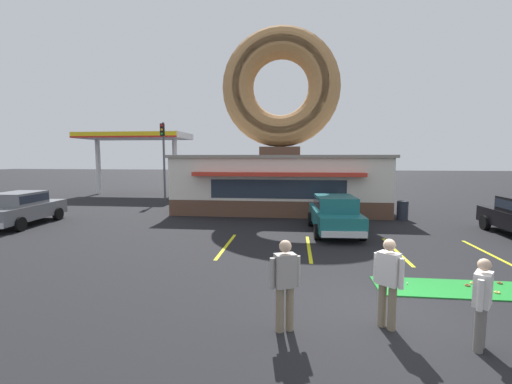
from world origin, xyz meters
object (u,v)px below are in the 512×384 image
at_px(pedestrian_blue_sweater_man, 388,279).
at_px(trash_bin, 402,210).
at_px(pedestrian_hooded_kid, 482,300).
at_px(traffic_light_pole, 163,151).
at_px(car_grey, 21,207).
at_px(pedestrian_leather_jacket_man, 285,281).
at_px(golf_ball, 407,283).
at_px(car_teal, 335,213).

bearing_deg(pedestrian_blue_sweater_man, trash_bin, 72.18).
bearing_deg(pedestrian_hooded_kid, traffic_light_pole, 124.49).
distance_m(car_grey, pedestrian_leather_jacket_man, 15.35).
distance_m(car_grey, pedestrian_blue_sweater_man, 16.82).
bearing_deg(car_grey, pedestrian_hooded_kid, -28.74).
relative_size(car_grey, trash_bin, 4.80).
bearing_deg(trash_bin, car_grey, -168.95).
bearing_deg(trash_bin, pedestrian_blue_sweater_man, -107.82).
xyz_separation_m(golf_ball, trash_bin, (2.70, 9.52, 0.45)).
bearing_deg(pedestrian_leather_jacket_man, traffic_light_pole, 117.41).
bearing_deg(trash_bin, car_teal, -137.47).
xyz_separation_m(golf_ball, pedestrian_hooded_kid, (0.27, -2.88, 0.81)).
relative_size(car_grey, pedestrian_blue_sweater_man, 2.71).
bearing_deg(pedestrian_leather_jacket_man, car_grey, 146.16).
bearing_deg(traffic_light_pole, pedestrian_hooded_kid, -55.51).
bearing_deg(traffic_light_pole, car_grey, -107.61).
height_order(car_grey, pedestrian_blue_sweater_man, pedestrian_blue_sweater_man).
xyz_separation_m(pedestrian_hooded_kid, trash_bin, (2.44, 12.41, -0.37)).
xyz_separation_m(car_grey, pedestrian_blue_sweater_man, (14.68, -8.22, 0.09)).
bearing_deg(trash_bin, pedestrian_leather_jacket_man, -115.21).
bearing_deg(pedestrian_hooded_kid, pedestrian_leather_jacket_man, 175.67).
height_order(car_teal, pedestrian_leather_jacket_man, pedestrian_leather_jacket_man).
bearing_deg(pedestrian_leather_jacket_man, golf_ball, 41.10).
bearing_deg(trash_bin, golf_ball, -105.85).
height_order(golf_ball, pedestrian_blue_sweater_man, pedestrian_blue_sweater_man).
bearing_deg(car_teal, traffic_light_pole, 139.21).
bearing_deg(traffic_light_pole, trash_bin, -22.50).
height_order(pedestrian_hooded_kid, trash_bin, pedestrian_hooded_kid).
bearing_deg(car_grey, golf_ball, -20.55).
xyz_separation_m(car_grey, pedestrian_leather_jacket_man, (12.75, -8.55, 0.09)).
height_order(pedestrian_leather_jacket_man, trash_bin, pedestrian_leather_jacket_man).
xyz_separation_m(pedestrian_leather_jacket_man, trash_bin, (5.72, 12.16, -0.47)).
distance_m(car_teal, traffic_light_pole, 15.40).
distance_m(car_grey, traffic_light_pole, 10.82).
xyz_separation_m(trash_bin, traffic_light_pole, (-15.32, 6.34, 3.21)).
xyz_separation_m(car_grey, pedestrian_hooded_kid, (16.04, -8.80, -0.01)).
bearing_deg(pedestrian_leather_jacket_man, car_teal, 77.80).
relative_size(pedestrian_leather_jacket_man, traffic_light_pole, 0.30).
bearing_deg(pedestrian_leather_jacket_man, pedestrian_blue_sweater_man, 9.82).
xyz_separation_m(golf_ball, car_grey, (-15.77, 5.91, 0.82)).
distance_m(pedestrian_blue_sweater_man, traffic_light_pole, 21.69).
bearing_deg(pedestrian_blue_sweater_man, car_grey, 150.76).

